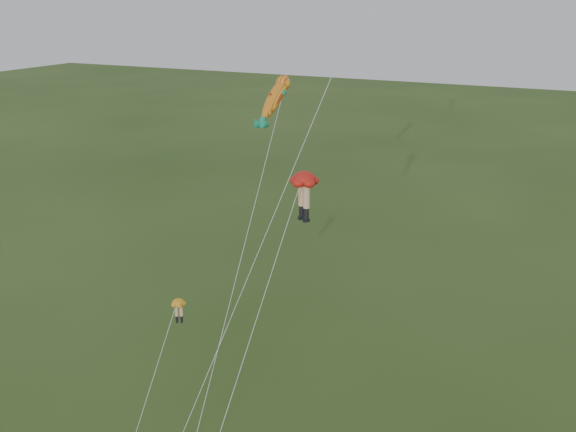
% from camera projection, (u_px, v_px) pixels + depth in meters
% --- Properties ---
extents(legs_kite_red_mid, '(2.11, 10.93, 13.69)m').
position_uv_depth(legs_kite_red_mid, '(303.00, 186.00, 32.16)').
color(legs_kite_red_mid, red).
rests_on(legs_kite_red_mid, ground).
extents(legs_kite_yellow, '(2.00, 3.78, 7.87)m').
position_uv_depth(legs_kite_yellow, '(174.00, 317.00, 31.67)').
color(legs_kite_yellow, orange).
rests_on(legs_kite_yellow, ground).
extents(fish_kite, '(2.27, 14.26, 18.00)m').
position_uv_depth(fish_kite, '(275.00, 99.00, 36.30)').
color(fish_kite, gold).
rests_on(fish_kite, ground).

